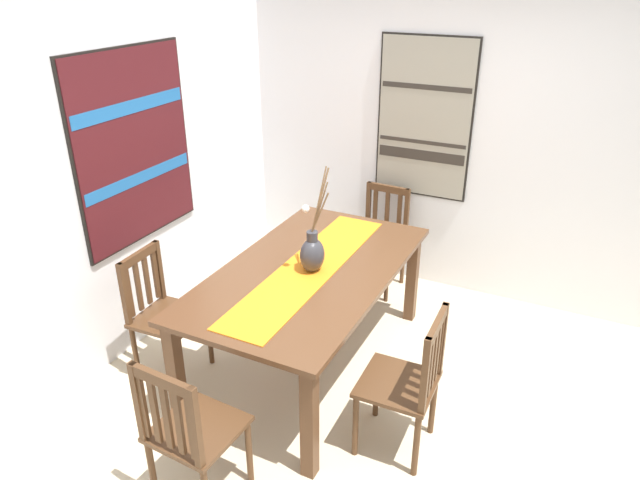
{
  "coord_description": "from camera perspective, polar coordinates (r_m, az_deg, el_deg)",
  "views": [
    {
      "loc": [
        -2.74,
        -1.06,
        2.61
      ],
      "look_at": [
        0.39,
        0.49,
        0.93
      ],
      "focal_mm": 32.34,
      "sensor_mm": 36.0,
      "label": 1
    }
  ],
  "objects": [
    {
      "name": "wall_back",
      "position": [
        4.2,
        -19.62,
        6.69
      ],
      "size": [
        6.4,
        0.12,
        2.7
      ],
      "primitive_type": "cube",
      "color": "silver",
      "rests_on": "ground_plane"
    },
    {
      "name": "chair_3",
      "position": [
        3.38,
        8.76,
        -13.58
      ],
      "size": [
        0.43,
        0.43,
        0.93
      ],
      "color": "#4C301C",
      "rests_on": "ground_plane"
    },
    {
      "name": "ground_plane",
      "position": [
        3.94,
        4.07,
        -16.19
      ],
      "size": [
        6.4,
        6.4,
        0.03
      ],
      "primitive_type": "cube",
      "color": "beige"
    },
    {
      "name": "dining_table",
      "position": [
        3.89,
        -1.06,
        -4.11
      ],
      "size": [
        1.93,
        1.07,
        0.78
      ],
      "color": "#51331E",
      "rests_on": "ground_plane"
    },
    {
      "name": "chair_2",
      "position": [
        4.08,
        -15.35,
        -6.86
      ],
      "size": [
        0.44,
        0.44,
        0.91
      ],
      "color": "#4C301C",
      "rests_on": "ground_plane"
    },
    {
      "name": "painting_on_side_wall",
      "position": [
        4.85,
        10.29,
        11.7
      ],
      "size": [
        0.05,
        0.79,
        1.31
      ],
      "color": "black"
    },
    {
      "name": "painting_on_back_wall",
      "position": [
        4.21,
        -17.92,
        8.74
      ],
      "size": [
        1.08,
        0.05,
        1.33
      ],
      "color": "black"
    },
    {
      "name": "centerpiece_vase",
      "position": [
        3.75,
        -0.76,
        -1.22
      ],
      "size": [
        0.22,
        0.19,
        0.7
      ],
      "color": "#333338",
      "rests_on": "dining_table"
    },
    {
      "name": "chair_0",
      "position": [
        3.13,
        -12.86,
        -17.88
      ],
      "size": [
        0.44,
        0.44,
        0.92
      ],
      "color": "#4C301C",
      "rests_on": "ground_plane"
    },
    {
      "name": "table_runner",
      "position": [
        3.84,
        -1.07,
        -2.8
      ],
      "size": [
        1.78,
        0.36,
        0.01
      ],
      "primitive_type": "cube",
      "color": "orange",
      "rests_on": "dining_table"
    },
    {
      "name": "chair_1",
      "position": [
        5.03,
        5.94,
        0.33
      ],
      "size": [
        0.44,
        0.44,
        0.9
      ],
      "color": "#4C301C",
      "rests_on": "ground_plane"
    },
    {
      "name": "wall_side",
      "position": [
        4.89,
        13.12,
        10.06
      ],
      "size": [
        0.12,
        6.4,
        2.7
      ],
      "primitive_type": "cube",
      "color": "silver",
      "rests_on": "ground_plane"
    }
  ]
}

